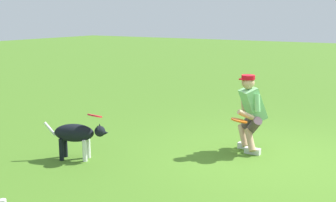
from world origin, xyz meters
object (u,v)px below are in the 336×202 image
at_px(person, 251,111).
at_px(dog, 77,134).
at_px(frisbee_held, 239,120).
at_px(frisbee_flying, 95,116).

relative_size(person, dog, 1.31).
bearing_deg(dog, frisbee_held, 9.90).
height_order(person, frisbee_flying, person).
bearing_deg(dog, person, 15.94).
xyz_separation_m(person, frisbee_flying, (1.89, 1.69, 0.03)).
bearing_deg(person, dog, -5.84).
bearing_deg(frisbee_flying, person, -138.14).
xyz_separation_m(dog, frisbee_flying, (-0.29, -0.11, 0.31)).
distance_m(dog, frisbee_held, 2.57).
distance_m(person, dog, 2.84).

